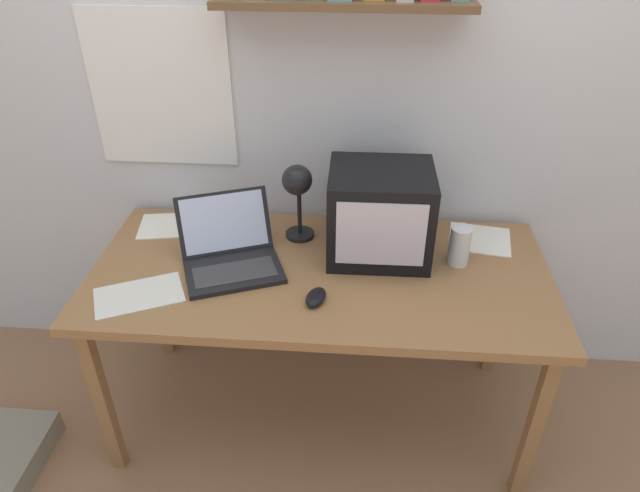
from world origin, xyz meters
name	(u,v)px	position (x,y,z in m)	size (l,w,h in m)	color
ground_plane	(320,411)	(0.00, 0.00, 0.00)	(12.00, 12.00, 0.00)	#946A4A
back_wall	(329,70)	(0.00, 0.43, 1.31)	(5.60, 0.24, 2.60)	silver
corner_desk	(320,283)	(0.00, 0.00, 0.67)	(1.61, 0.75, 0.73)	#97683F
crt_monitor	(380,213)	(0.20, 0.13, 0.90)	(0.36, 0.32, 0.32)	black
laptop	(230,250)	(-0.32, 0.02, 0.79)	(0.42, 0.42, 0.22)	black
desk_lamp	(297,188)	(-0.09, 0.16, 0.97)	(0.11, 0.17, 0.33)	black
juice_glass	(459,247)	(0.49, 0.08, 0.80)	(0.07, 0.07, 0.15)	white
computer_mouse	(316,297)	(0.00, -0.18, 0.75)	(0.09, 0.12, 0.03)	black
loose_paper_near_monitor	(139,295)	(-0.59, -0.19, 0.73)	(0.33, 0.28, 0.00)	silver
printed_handout	(480,239)	(0.59, 0.24, 0.73)	(0.26, 0.24, 0.00)	white
loose_paper_near_laptop	(172,225)	(-0.61, 0.25, 0.73)	(0.28, 0.23, 0.00)	white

